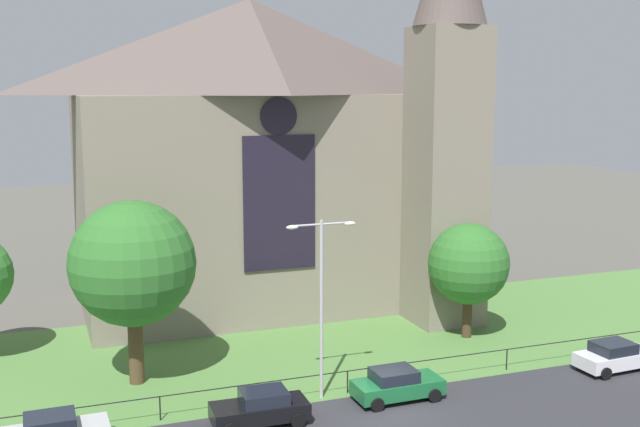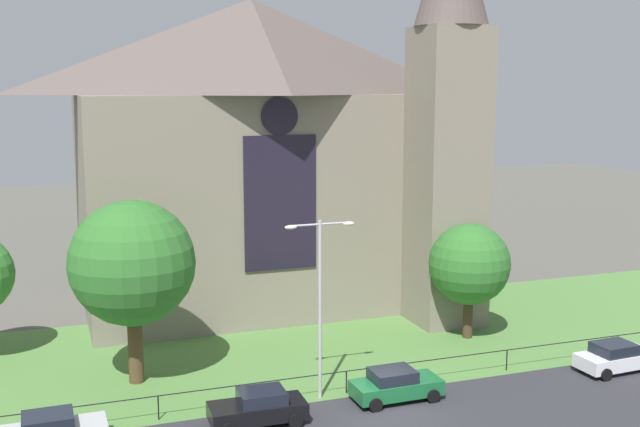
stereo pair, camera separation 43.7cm
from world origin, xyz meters
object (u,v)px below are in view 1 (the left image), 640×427
tree_right_near (469,264)px  tree_left_near (133,264)px  streetlamp_near (321,287)px  church_building (265,152)px  parked_car_black (261,408)px  parked_car_white (615,356)px  parked_car_green (397,384)px

tree_right_near → tree_left_near: tree_left_near is taller
tree_left_near → streetlamp_near: 9.37m
church_building → tree_left_near: (-10.06, -11.26, -4.23)m
church_building → parked_car_black: 21.15m
tree_left_near → parked_car_white: (23.46, -6.82, -5.29)m
parked_car_green → streetlamp_near: bearing=155.2°
church_building → parked_car_black: church_building is taller
parked_car_black → streetlamp_near: bearing=-151.0°
tree_left_near → streetlamp_near: bearing=-32.1°
tree_right_near → parked_car_green: 11.14m
parked_car_white → church_building: bearing=123.8°
tree_left_near → parked_car_white: size_ratio=2.14×
church_building → tree_right_near: bearing=-50.0°
tree_right_near → parked_car_black: size_ratio=1.59×
tree_left_near → parked_car_green: bearing=-29.9°
tree_left_near → parked_car_black: size_ratio=2.15×
streetlamp_near → church_building: bearing=82.5°
church_building → parked_car_white: 24.43m
church_building → parked_car_green: (1.08, -17.66, -9.53)m
tree_right_near → streetlamp_near: (-11.14, -5.52, 1.03)m
church_building → parked_car_white: size_ratio=6.07×
parked_car_green → parked_car_white: bearing=-2.7°
streetlamp_near → parked_car_white: bearing=-6.8°
parked_car_black → tree_right_near: bearing=-151.6°
tree_right_near → streetlamp_near: size_ratio=0.79×
tree_right_near → tree_left_near: size_ratio=0.74×
streetlamp_near → parked_car_white: streetlamp_near is taller
tree_right_near → streetlamp_near: 12.47m
tree_left_near → parked_car_black: bearing=-56.8°
parked_car_green → parked_car_white: (12.31, -0.41, 0.00)m
parked_car_green → church_building: bearing=92.7°
tree_right_near → parked_car_white: 9.32m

